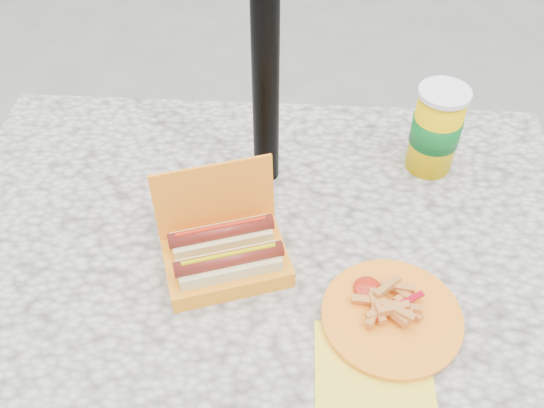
# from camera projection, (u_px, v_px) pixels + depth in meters

# --- Properties ---
(picnic_table) EXTENTS (1.20, 0.80, 0.75)m
(picnic_table) POSITION_uv_depth(u_px,v_px,m) (262.00, 268.00, 1.21)
(picnic_table) COLOR beige
(picnic_table) RESTS_ON ground
(umbrella_pole) EXTENTS (0.05, 0.05, 2.20)m
(umbrella_pole) POSITION_uv_depth(u_px,v_px,m) (265.00, 17.00, 0.99)
(umbrella_pole) COLOR black
(umbrella_pole) RESTS_ON ground
(hotdog_box) EXTENTS (0.25, 0.22, 0.17)m
(hotdog_box) POSITION_uv_depth(u_px,v_px,m) (225.00, 253.00, 1.05)
(hotdog_box) COLOR orange
(hotdog_box) RESTS_ON picnic_table
(fries_plate) EXTENTS (0.24, 0.31, 0.05)m
(fries_plate) POSITION_uv_depth(u_px,v_px,m) (389.00, 319.00, 0.98)
(fries_plate) COLOR yellow
(fries_plate) RESTS_ON picnic_table
(soda_cup) EXTENTS (0.10, 0.10, 0.19)m
(soda_cup) POSITION_uv_depth(u_px,v_px,m) (436.00, 130.00, 1.19)
(soda_cup) COLOR #F4C000
(soda_cup) RESTS_ON picnic_table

